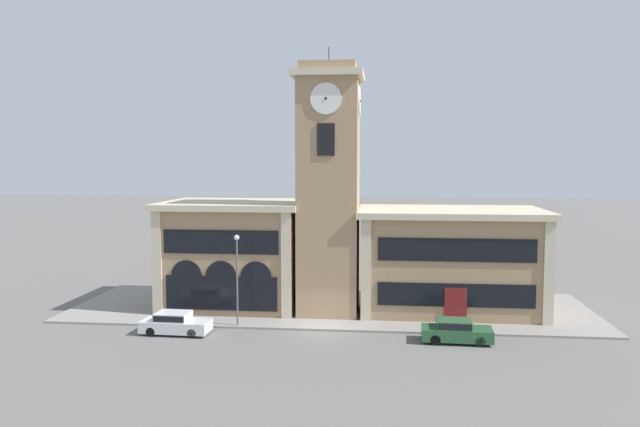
{
  "coord_description": "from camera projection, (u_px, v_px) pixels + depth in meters",
  "views": [
    {
      "loc": [
        4.08,
        -40.02,
        11.27
      ],
      "look_at": [
        -0.41,
        2.6,
        7.58
      ],
      "focal_mm": 35.0,
      "sensor_mm": 36.0,
      "label": 1
    }
  ],
  "objects": [
    {
      "name": "ground_plane",
      "position": [
        322.0,
        331.0,
        41.05
      ],
      "size": [
        300.0,
        300.0,
        0.0
      ],
      "primitive_type": "plane",
      "color": "#605E5B"
    },
    {
      "name": "sidewalk_kerb",
      "position": [
        331.0,
        307.0,
        47.42
      ],
      "size": [
        38.77,
        12.87,
        0.15
      ],
      "color": "gray",
      "rests_on": "ground_plane"
    },
    {
      "name": "clock_tower",
      "position": [
        329.0,
        190.0,
        44.95
      ],
      "size": [
        4.97,
        4.97,
        19.25
      ],
      "color": "#9E7F5B",
      "rests_on": "ground_plane"
    },
    {
      "name": "town_hall_left_wing",
      "position": [
        235.0,
        253.0,
        48.12
      ],
      "size": [
        10.76,
        8.98,
        8.09
      ],
      "color": "#9E7F5B",
      "rests_on": "ground_plane"
    },
    {
      "name": "town_hall_right_wing",
      "position": [
        450.0,
        260.0,
        46.44
      ],
      "size": [
        13.65,
        8.98,
        7.65
      ],
      "color": "#9E7F5B",
      "rests_on": "ground_plane"
    },
    {
      "name": "parked_car_near",
      "position": [
        175.0,
        323.0,
        40.43
      ],
      "size": [
        4.48,
        2.01,
        1.42
      ],
      "rotation": [
        0.0,
        0.0,
        -0.03
      ],
      "color": "silver",
      "rests_on": "ground_plane"
    },
    {
      "name": "parked_car_mid",
      "position": [
        456.0,
        330.0,
        38.56
      ],
      "size": [
        4.38,
        2.0,
        1.42
      ],
      "rotation": [
        0.0,
        0.0,
        -0.03
      ],
      "color": "#285633",
      "rests_on": "ground_plane"
    },
    {
      "name": "street_lamp",
      "position": [
        237.0,
        267.0,
        41.71
      ],
      "size": [
        0.36,
        0.36,
        6.14
      ],
      "color": "#4C4C51",
      "rests_on": "sidewalk_kerb"
    }
  ]
}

